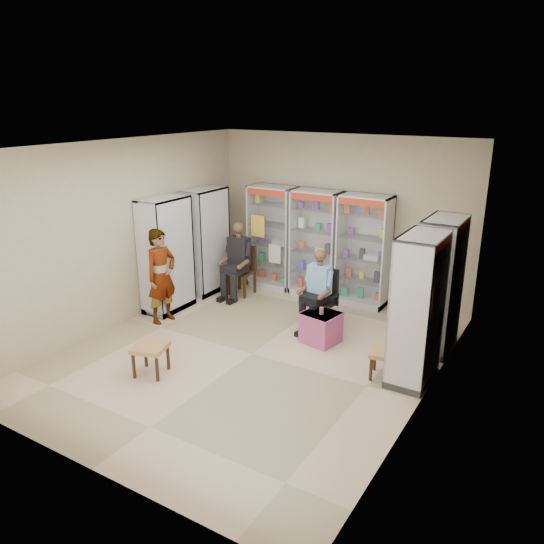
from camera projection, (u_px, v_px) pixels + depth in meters
The scene contains 18 objects.
floor at pixel (252, 354), 7.83m from camera, with size 6.00×6.00×0.00m, color #C8AB8B.
room_shell at pixel (251, 224), 7.22m from camera, with size 5.02×6.02×3.01m.
cabinet_back_left at pixel (273, 237), 10.38m from camera, with size 0.90×0.50×2.00m, color #B0B3B7.
cabinet_back_mid at pixel (316, 244), 9.91m from camera, with size 0.90×0.50×2.00m, color #A6A8AD.
cabinet_back_right at pixel (364, 251), 9.44m from camera, with size 0.90×0.50×2.00m, color #A7A9AE.
cabinet_right_far at pixel (440, 285), 7.72m from camera, with size 0.50×0.90×2.00m, color silver.
cabinet_right_near at pixel (417, 310), 6.83m from camera, with size 0.50×0.90×2.00m, color #AFB1B7.
cabinet_left_far at pixel (206, 241), 10.08m from camera, with size 0.50×0.90×2.00m, color #A2A3A9.
cabinet_left_near at pixel (166, 255), 9.18m from camera, with size 0.50×0.90×2.00m, color #AAADB1.
wooden_chair at pixel (242, 271), 10.07m from camera, with size 0.42×0.42×0.94m, color black.
seated_customer at pixel (240, 261), 9.97m from camera, with size 0.44×0.60×1.34m, color black, non-canonical shape.
office_chair at pixel (321, 299), 8.58m from camera, with size 0.54×0.54×0.99m, color black.
seated_shopkeeper at pixel (320, 292), 8.49m from camera, with size 0.41×0.58×1.26m, color #70A9DE, non-canonical shape.
pink_trunk at pixel (321, 328), 8.14m from camera, with size 0.50×0.48×0.48m, color #BC4B9F.
tea_glass at pixel (321, 311), 8.01m from camera, with size 0.07×0.07×0.11m, color #591E07.
woven_stool_a at pixel (385, 364), 7.12m from camera, with size 0.39×0.39×0.39m, color olive.
woven_stool_b at pixel (151, 359), 7.21m from camera, with size 0.43×0.43×0.43m, color #B08A4A.
standing_man at pixel (161, 276), 8.74m from camera, with size 0.58×0.38×1.59m, color #97979A.
Camera 1 is at (3.90, -5.89, 3.61)m, focal length 35.00 mm.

